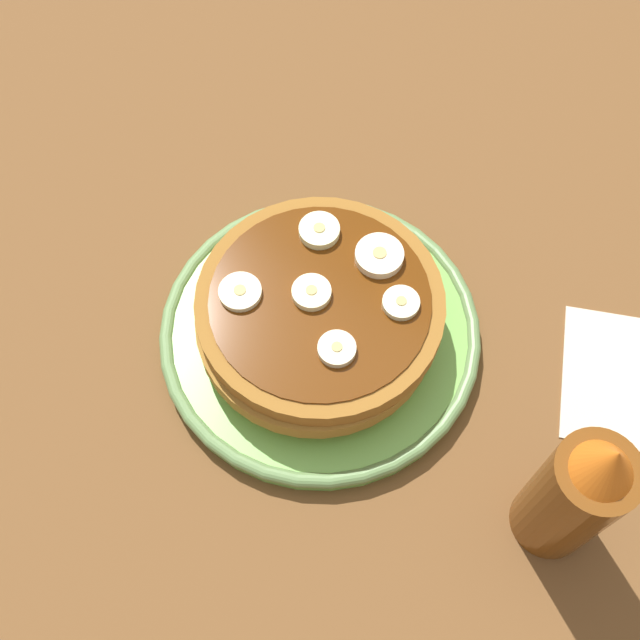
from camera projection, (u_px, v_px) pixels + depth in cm
name	position (u px, v px, depth cm)	size (l,w,h in cm)	color
ground_plane	(320.00, 347.00, 62.74)	(140.00, 140.00, 3.00)	brown
plate	(320.00, 333.00, 60.52)	(24.32, 24.32, 1.85)	#72B74C
pancake_stack	(317.00, 313.00, 57.92)	(18.52, 17.81, 4.82)	#A86F24
banana_slice_0	(312.00, 292.00, 55.77)	(2.80, 2.80, 0.83)	#FBF0B5
banana_slice_1	(337.00, 349.00, 53.74)	(2.64, 2.64, 0.80)	beige
banana_slice_2	(319.00, 231.00, 58.07)	(3.02, 3.02, 0.90)	#EEF3B5
banana_slice_3	(401.00, 303.00, 55.40)	(2.63, 2.63, 0.74)	#ECEDBE
banana_slice_4	(379.00, 256.00, 57.04)	(3.52, 3.52, 0.96)	#F6E4BD
banana_slice_5	(240.00, 292.00, 55.81)	(3.05, 3.05, 0.71)	#F3ECBE
napkin	(637.00, 381.00, 59.60)	(11.00, 11.00, 0.30)	beige
syrup_bottle	(575.00, 495.00, 48.90)	(5.20, 5.20, 15.04)	brown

